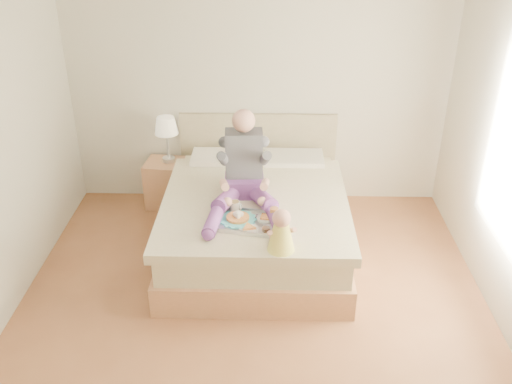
{
  "coord_description": "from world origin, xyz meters",
  "views": [
    {
      "loc": [
        0.12,
        -3.68,
        3.15
      ],
      "look_at": [
        0.01,
        0.67,
        0.81
      ],
      "focal_mm": 40.0,
      "sensor_mm": 36.0,
      "label": 1
    }
  ],
  "objects_px": {
    "bed": "(256,216)",
    "tray": "(250,220)",
    "nightstand": "(167,183)",
    "baby": "(281,233)",
    "adult": "(244,176)"
  },
  "relations": [
    {
      "from": "bed",
      "to": "tray",
      "type": "relative_size",
      "value": 3.84
    },
    {
      "from": "nightstand",
      "to": "baby",
      "type": "relative_size",
      "value": 1.43
    },
    {
      "from": "nightstand",
      "to": "baby",
      "type": "bearing_deg",
      "value": -49.3
    },
    {
      "from": "bed",
      "to": "adult",
      "type": "xyz_separation_m",
      "value": [
        -0.1,
        -0.2,
        0.54
      ]
    },
    {
      "from": "bed",
      "to": "nightstand",
      "type": "height_order",
      "value": "bed"
    },
    {
      "from": "tray",
      "to": "baby",
      "type": "height_order",
      "value": "baby"
    },
    {
      "from": "bed",
      "to": "adult",
      "type": "relative_size",
      "value": 2.13
    },
    {
      "from": "nightstand",
      "to": "adult",
      "type": "height_order",
      "value": "adult"
    },
    {
      "from": "adult",
      "to": "bed",
      "type": "bearing_deg",
      "value": 61.06
    },
    {
      "from": "tray",
      "to": "baby",
      "type": "bearing_deg",
      "value": -45.49
    },
    {
      "from": "nightstand",
      "to": "adult",
      "type": "distance_m",
      "value": 1.46
    },
    {
      "from": "bed",
      "to": "tray",
      "type": "distance_m",
      "value": 0.69
    },
    {
      "from": "nightstand",
      "to": "tray",
      "type": "relative_size",
      "value": 0.91
    },
    {
      "from": "nightstand",
      "to": "adult",
      "type": "relative_size",
      "value": 0.51
    },
    {
      "from": "adult",
      "to": "nightstand",
      "type": "bearing_deg",
      "value": 129.6
    }
  ]
}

